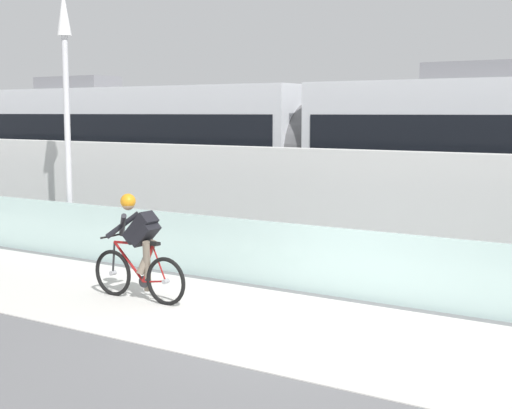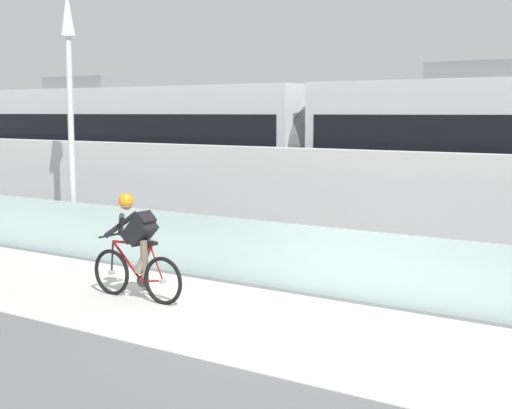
# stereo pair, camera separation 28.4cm
# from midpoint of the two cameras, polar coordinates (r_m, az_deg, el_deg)

# --- Properties ---
(ground_plane) EXTENTS (200.00, 200.00, 0.00)m
(ground_plane) POSITION_cam_midpoint_polar(r_m,az_deg,el_deg) (9.81, 3.19, -9.54)
(ground_plane) COLOR slate
(bike_path_deck) EXTENTS (32.00, 3.20, 0.01)m
(bike_path_deck) POSITION_cam_midpoint_polar(r_m,az_deg,el_deg) (9.81, 3.19, -9.51)
(bike_path_deck) COLOR silver
(bike_path_deck) RESTS_ON ground
(glass_parapet) EXTENTS (32.00, 0.05, 1.07)m
(glass_parapet) POSITION_cam_midpoint_polar(r_m,az_deg,el_deg) (11.26, 8.08, -4.62)
(glass_parapet) COLOR silver
(glass_parapet) RESTS_ON ground
(concrete_barrier_wall) EXTENTS (32.00, 0.36, 2.16)m
(concrete_barrier_wall) POSITION_cam_midpoint_polar(r_m,az_deg,el_deg) (12.79, 11.68, -0.80)
(concrete_barrier_wall) COLOR silver
(concrete_barrier_wall) RESTS_ON ground
(tram_rail_near) EXTENTS (32.00, 0.08, 0.01)m
(tram_rail_near) POSITION_cam_midpoint_polar(r_m,az_deg,el_deg) (15.25, 15.17, -3.73)
(tram_rail_near) COLOR #595654
(tram_rail_near) RESTS_ON ground
(tram_rail_far) EXTENTS (32.00, 0.08, 0.01)m
(tram_rail_far) POSITION_cam_midpoint_polar(r_m,az_deg,el_deg) (16.60, 16.79, -2.92)
(tram_rail_far) COLOR #595654
(tram_rail_far) RESTS_ON ground
(tram) EXTENTS (22.56, 2.54, 3.81)m
(tram) POSITION_cam_midpoint_polar(r_m,az_deg,el_deg) (17.00, 5.64, 3.99)
(tram) COLOR silver
(tram) RESTS_ON ground
(cyclist_on_bike) EXTENTS (1.77, 0.58, 1.61)m
(cyclist_on_bike) POSITION_cam_midpoint_polar(r_m,az_deg,el_deg) (11.18, -8.51, -3.41)
(cyclist_on_bike) COLOR black
(cyclist_on_bike) RESTS_ON ground
(lamp_post_antenna) EXTENTS (0.28, 0.28, 5.20)m
(lamp_post_antenna) POSITION_cam_midpoint_polar(r_m,az_deg,el_deg) (15.18, -13.67, 8.74)
(lamp_post_antenna) COLOR gray
(lamp_post_antenna) RESTS_ON ground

